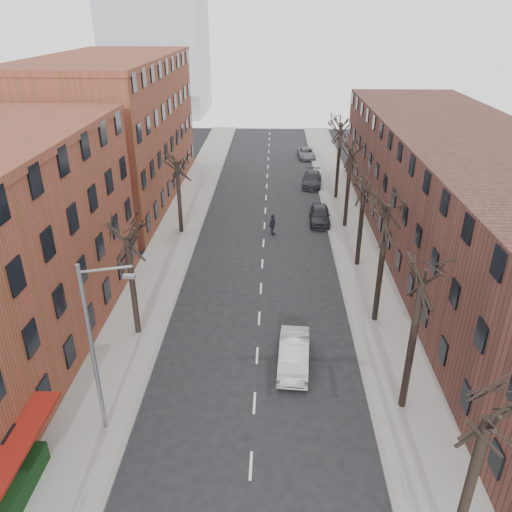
# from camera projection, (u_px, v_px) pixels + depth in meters

# --- Properties ---
(sidewalk_left) EXTENTS (4.00, 90.00, 0.15)m
(sidewalk_left) POSITION_uv_depth(u_px,v_px,m) (179.00, 228.00, 46.85)
(sidewalk_left) COLOR gray
(sidewalk_left) RESTS_ON ground
(sidewalk_right) EXTENTS (4.00, 90.00, 0.15)m
(sidewalk_right) POSITION_uv_depth(u_px,v_px,m) (350.00, 230.00, 46.31)
(sidewalk_right) COLOR gray
(sidewalk_right) RESTS_ON ground
(building_left_far) EXTENTS (12.00, 28.00, 14.00)m
(building_left_far) POSITION_uv_depth(u_px,v_px,m) (114.00, 132.00, 52.14)
(building_left_far) COLOR brown
(building_left_far) RESTS_ON ground
(building_right) EXTENTS (12.00, 50.00, 10.00)m
(building_right) POSITION_uv_depth(u_px,v_px,m) (465.00, 199.00, 39.39)
(building_right) COLOR #532D26
(building_right) RESTS_ON ground
(awning_left) EXTENTS (1.20, 7.00, 0.15)m
(awning_left) POSITION_uv_depth(u_px,v_px,m) (25.00, 498.00, 20.91)
(awning_left) COLOR maroon
(awning_left) RESTS_ON ground
(hedge) EXTENTS (0.80, 6.00, 1.00)m
(hedge) POSITION_uv_depth(u_px,v_px,m) (8.00, 509.00, 19.73)
(hedge) COLOR black
(hedge) RESTS_ON sidewalk_left
(tree_right_b) EXTENTS (5.20, 5.20, 10.80)m
(tree_right_b) POSITION_uv_depth(u_px,v_px,m) (401.00, 407.00, 25.73)
(tree_right_b) COLOR black
(tree_right_b) RESTS_ON ground
(tree_right_c) EXTENTS (5.20, 5.20, 11.60)m
(tree_right_c) POSITION_uv_depth(u_px,v_px,m) (374.00, 321.00, 32.91)
(tree_right_c) COLOR black
(tree_right_c) RESTS_ON ground
(tree_right_d) EXTENTS (5.20, 5.20, 10.00)m
(tree_right_d) POSITION_uv_depth(u_px,v_px,m) (357.00, 265.00, 40.08)
(tree_right_d) COLOR black
(tree_right_d) RESTS_ON ground
(tree_right_e) EXTENTS (5.20, 5.20, 10.80)m
(tree_right_e) POSITION_uv_depth(u_px,v_px,m) (345.00, 227.00, 47.26)
(tree_right_e) COLOR black
(tree_right_e) RESTS_ON ground
(tree_right_f) EXTENTS (5.20, 5.20, 11.60)m
(tree_right_f) POSITION_uv_depth(u_px,v_px,m) (336.00, 198.00, 54.43)
(tree_right_f) COLOR black
(tree_right_f) RESTS_ON ground
(tree_left_a) EXTENTS (5.20, 5.20, 9.50)m
(tree_left_a) POSITION_uv_depth(u_px,v_px,m) (139.00, 333.00, 31.62)
(tree_left_a) COLOR black
(tree_left_a) RESTS_ON ground
(tree_left_b) EXTENTS (5.20, 5.20, 9.50)m
(tree_left_b) POSITION_uv_depth(u_px,v_px,m) (182.00, 233.00, 45.97)
(tree_left_b) COLOR black
(tree_left_b) RESTS_ON ground
(streetlight) EXTENTS (2.45, 0.22, 9.03)m
(streetlight) POSITION_uv_depth(u_px,v_px,m) (95.00, 344.00, 22.21)
(streetlight) COLOR slate
(streetlight) RESTS_ON ground
(silver_sedan) EXTENTS (1.97, 4.91, 1.59)m
(silver_sedan) POSITION_uv_depth(u_px,v_px,m) (294.00, 354.00, 28.40)
(silver_sedan) COLOR #A4A7AB
(silver_sedan) RESTS_ON ground
(parked_car_near) EXTENTS (2.09, 4.81, 1.61)m
(parked_car_near) POSITION_uv_depth(u_px,v_px,m) (320.00, 215.00, 47.82)
(parked_car_near) COLOR black
(parked_car_near) RESTS_ON ground
(parked_car_mid) EXTENTS (2.64, 5.46, 1.53)m
(parked_car_mid) POSITION_uv_depth(u_px,v_px,m) (312.00, 179.00, 58.13)
(parked_car_mid) COLOR black
(parked_car_mid) RESTS_ON ground
(parked_car_far) EXTENTS (2.50, 4.88, 1.32)m
(parked_car_far) POSITION_uv_depth(u_px,v_px,m) (307.00, 153.00, 69.20)
(parked_car_far) COLOR #5A5D62
(parked_car_far) RESTS_ON ground
(pedestrian_crossing) EXTENTS (0.92, 1.25, 1.96)m
(pedestrian_crossing) POSITION_uv_depth(u_px,v_px,m) (273.00, 225.00, 45.15)
(pedestrian_crossing) COLOR black
(pedestrian_crossing) RESTS_ON ground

